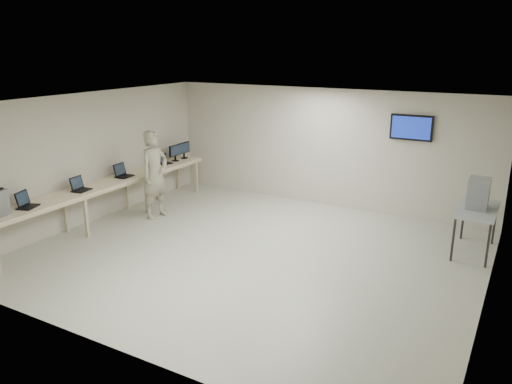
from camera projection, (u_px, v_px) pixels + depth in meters
The scene contains 11 objects.
room at pixel (254, 180), 8.96m from camera, with size 8.01×7.01×2.81m.
workbench at pixel (107, 186), 10.78m from camera, with size 0.76×6.00×0.90m.
laptop_0 at pixel (26, 203), 9.10m from camera, with size 0.42×0.44×0.29m.
laptop_1 at pixel (79, 187), 10.14m from camera, with size 0.34×0.39×0.28m.
laptop_2 at pixel (122, 173), 11.22m from camera, with size 0.34×0.40×0.30m.
laptop_3 at pixel (164, 161), 12.45m from camera, with size 0.33×0.36×0.25m.
monitor_near at pixel (175, 151), 12.69m from camera, with size 0.19×0.42×0.41m.
monitor_far at pixel (184, 149), 12.99m from camera, with size 0.19×0.43×0.42m.
soldier at pixel (155, 175), 11.06m from camera, with size 0.72×0.47×1.97m, color gray.
side_table at pixel (477, 212), 9.18m from camera, with size 0.67×1.44×0.86m.
storage_bins at pixel (479, 193), 9.08m from camera, with size 0.36×0.40×0.57m.
Camera 1 is at (4.32, -7.46, 3.74)m, focal length 35.00 mm.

